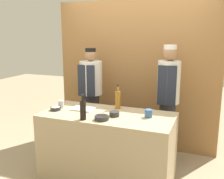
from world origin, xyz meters
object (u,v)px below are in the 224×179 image
at_px(sauce_bowl_white, 56,108).
at_px(cutting_board, 83,109).
at_px(cup_steel, 61,104).
at_px(chef_right, 168,99).
at_px(chef_left, 91,96).
at_px(bottle_amber, 118,99).
at_px(cup_blue, 149,113).
at_px(sauce_bowl_yellow, 114,114).
at_px(bottle_soy, 83,110).
at_px(sauce_bowl_red, 102,118).

height_order(sauce_bowl_white, cutting_board, sauce_bowl_white).
bearing_deg(cutting_board, cup_steel, -174.26).
bearing_deg(chef_right, chef_left, 180.00).
relative_size(bottle_amber, chef_right, 0.19).
bearing_deg(cup_blue, sauce_bowl_yellow, -163.83).
distance_m(bottle_amber, chef_right, 0.79).
bearing_deg(cup_steel, bottle_amber, 18.26).
bearing_deg(cutting_board, sauce_bowl_yellow, -13.55).
relative_size(sauce_bowl_yellow, cup_steel, 1.22).
xyz_separation_m(cutting_board, bottle_soy, (0.19, -0.36, 0.11)).
xyz_separation_m(cutting_board, cup_blue, (0.88, -0.00, 0.04)).
relative_size(sauce_bowl_red, chef_left, 0.10).
relative_size(sauce_bowl_white, cup_steel, 1.32).
height_order(sauce_bowl_white, bottle_amber, bottle_amber).
bearing_deg(bottle_soy, cutting_board, 118.16).
bearing_deg(chef_right, sauce_bowl_yellow, -119.88).
bearing_deg(sauce_bowl_white, cup_steel, 86.77).
height_order(sauce_bowl_red, chef_left, chef_left).
xyz_separation_m(sauce_bowl_white, cutting_board, (0.31, 0.16, -0.02)).
relative_size(chef_left, chef_right, 0.96).
bearing_deg(cup_steel, sauce_bowl_red, -20.61).
bearing_deg(sauce_bowl_yellow, bottle_soy, -140.54).
height_order(sauce_bowl_red, bottle_amber, bottle_amber).
relative_size(sauce_bowl_red, cup_steel, 1.65).
xyz_separation_m(sauce_bowl_yellow, chef_right, (0.50, 0.87, 0.02)).
bearing_deg(cup_blue, bottle_amber, 155.55).
xyz_separation_m(cup_steel, chef_left, (0.07, 0.78, -0.05)).
bearing_deg(chef_right, sauce_bowl_white, -145.18).
height_order(cutting_board, chef_right, chef_right).
distance_m(sauce_bowl_white, cup_blue, 1.21).
distance_m(bottle_amber, chef_left, 0.86).
bearing_deg(cutting_board, chef_left, 107.48).
bearing_deg(bottle_soy, chef_right, 54.41).
height_order(bottle_amber, chef_right, chef_right).
bearing_deg(cup_steel, cup_blue, 1.27).
bearing_deg(bottle_amber, sauce_bowl_red, -91.82).
height_order(cup_blue, chef_left, chef_left).
distance_m(cup_steel, chef_right, 1.51).
bearing_deg(sauce_bowl_red, chef_left, 121.35).
bearing_deg(bottle_amber, chef_right, 43.31).
xyz_separation_m(cup_steel, cup_blue, (1.19, 0.03, -0.00)).
relative_size(sauce_bowl_red, cup_blue, 1.72).
height_order(bottle_soy, cup_steel, bottle_soy).
bearing_deg(sauce_bowl_white, bottle_amber, 26.66).
xyz_separation_m(sauce_bowl_red, sauce_bowl_yellow, (0.09, 0.18, 0.00)).
distance_m(cup_blue, chef_right, 0.76).
relative_size(bottle_soy, cup_blue, 3.14).
height_order(sauce_bowl_white, bottle_soy, bottle_soy).
distance_m(sauce_bowl_white, bottle_amber, 0.82).
bearing_deg(sauce_bowl_yellow, sauce_bowl_red, -116.87).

